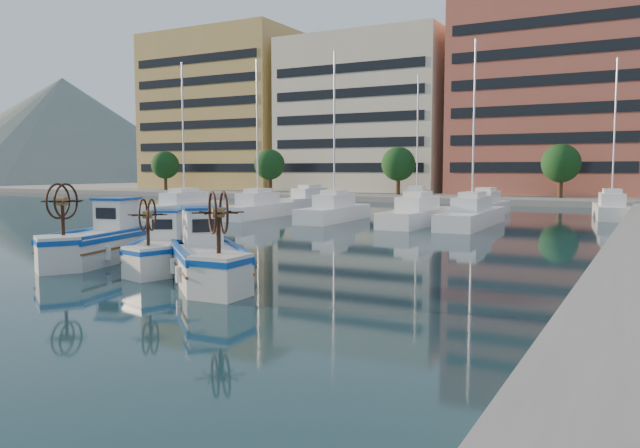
{
  "coord_description": "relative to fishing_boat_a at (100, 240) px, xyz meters",
  "views": [
    {
      "loc": [
        12.89,
        -15.54,
        3.54
      ],
      "look_at": [
        1.8,
        4.95,
        1.5
      ],
      "focal_mm": 35.0,
      "sensor_mm": 36.0,
      "label": 1
    }
  ],
  "objects": [
    {
      "name": "ground",
      "position": [
        5.82,
        -1.3,
        -0.85
      ],
      "size": [
        300.0,
        300.0,
        0.0
      ],
      "primitive_type": "plane",
      "color": "#18393F",
      "rests_on": "ground"
    },
    {
      "name": "waterfront",
      "position": [
        15.05,
        63.74,
        10.25
      ],
      "size": [
        180.0,
        40.0,
        25.6
      ],
      "color": "gray",
      "rests_on": "ground"
    },
    {
      "name": "hill_west",
      "position": [
        -134.18,
        108.7,
        -0.85
      ],
      "size": [
        180.0,
        180.0,
        60.0
      ],
      "primitive_type": "cone",
      "color": "slate",
      "rests_on": "ground"
    },
    {
      "name": "yacht_marina",
      "position": [
        2.92,
        26.79,
        -0.32
      ],
      "size": [
        41.51,
        22.99,
        11.5
      ],
      "color": "white",
      "rests_on": "ground"
    },
    {
      "name": "fishing_boat_a",
      "position": [
        0.0,
        0.0,
        0.0
      ],
      "size": [
        3.02,
        5.07,
        3.07
      ],
      "rotation": [
        0.0,
        0.0,
        0.23
      ],
      "color": "silver",
      "rests_on": "ground"
    },
    {
      "name": "fishing_boat_b",
      "position": [
        3.17,
        -0.12,
        -0.13
      ],
      "size": [
        3.47,
        4.28,
        2.6
      ],
      "rotation": [
        0.0,
        0.0,
        0.53
      ],
      "color": "silver",
      "rests_on": "ground"
    },
    {
      "name": "fishing_boat_c",
      "position": [
        6.49,
        -1.59,
        -0.03
      ],
      "size": [
        4.62,
        4.48,
        2.95
      ],
      "rotation": [
        0.0,
        0.0,
        0.82
      ],
      "color": "silver",
      "rests_on": "ground"
    }
  ]
}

